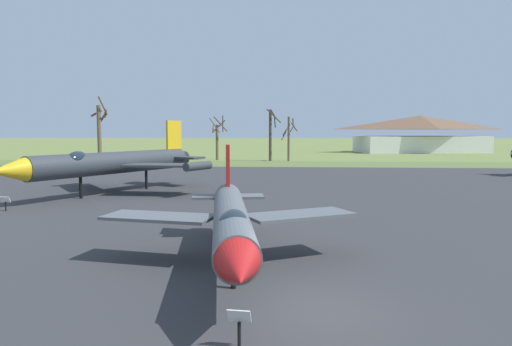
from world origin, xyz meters
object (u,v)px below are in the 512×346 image
(jet_fighter_rear_left, at_px, (111,163))
(info_placard_rear_left, at_px, (6,202))
(info_placard_front_right, at_px, (239,324))
(jet_fighter_front_right, at_px, (231,219))
(visitor_building, at_px, (420,134))

(jet_fighter_rear_left, bearing_deg, info_placard_rear_left, -114.06)
(info_placard_front_right, height_order, jet_fighter_rear_left, jet_fighter_rear_left)
(jet_fighter_front_right, bearing_deg, visitor_building, 70.87)
(jet_fighter_front_right, xyz_separation_m, jet_fighter_rear_left, (-11.43, 18.51, 0.64))
(jet_fighter_front_right, relative_size, info_placard_rear_left, 13.91)
(visitor_building, bearing_deg, info_placard_rear_left, -119.94)
(jet_fighter_front_right, distance_m, visitor_building, 97.46)
(info_placard_front_right, relative_size, info_placard_rear_left, 1.01)
(jet_fighter_rear_left, xyz_separation_m, visitor_building, (43.36, 73.53, 1.76))
(jet_fighter_front_right, xyz_separation_m, info_placard_rear_left, (-14.93, 10.67, -1.21))
(info_placard_rear_left, distance_m, visitor_building, 93.98)
(jet_fighter_rear_left, height_order, info_placard_rear_left, jet_fighter_rear_left)
(jet_fighter_front_right, height_order, info_placard_rear_left, jet_fighter_front_right)
(jet_fighter_rear_left, relative_size, visitor_building, 0.55)
(visitor_building, bearing_deg, jet_fighter_front_right, -109.13)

